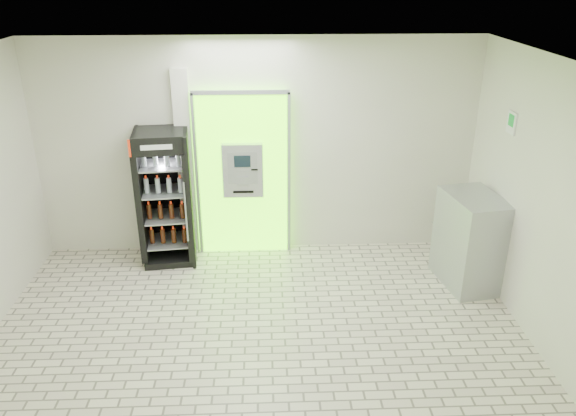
{
  "coord_description": "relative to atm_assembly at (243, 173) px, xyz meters",
  "views": [
    {
      "loc": [
        0.11,
        -4.87,
        3.82
      ],
      "look_at": [
        0.37,
        1.2,
        1.17
      ],
      "focal_mm": 35.0,
      "sensor_mm": 36.0,
      "label": 1
    }
  ],
  "objects": [
    {
      "name": "ground",
      "position": [
        0.2,
        -2.41,
        -1.17
      ],
      "size": [
        6.0,
        6.0,
        0.0
      ],
      "primitive_type": "plane",
      "color": "#BEAF9E",
      "rests_on": "ground"
    },
    {
      "name": "room_shell",
      "position": [
        0.2,
        -2.41,
        0.67
      ],
      "size": [
        6.0,
        6.0,
        6.0
      ],
      "color": "silver",
      "rests_on": "ground"
    },
    {
      "name": "atm_assembly",
      "position": [
        0.0,
        0.0,
        0.0
      ],
      "size": [
        1.3,
        0.24,
        2.33
      ],
      "color": "#5FFF09",
      "rests_on": "ground"
    },
    {
      "name": "pillar",
      "position": [
        -0.78,
        0.04,
        0.13
      ],
      "size": [
        0.22,
        0.11,
        2.6
      ],
      "color": "silver",
      "rests_on": "ground"
    },
    {
      "name": "beverage_cooler",
      "position": [
        -1.04,
        -0.23,
        -0.28
      ],
      "size": [
        0.76,
        0.71,
        1.85
      ],
      "rotation": [
        0.0,
        0.0,
        0.11
      ],
      "color": "black",
      "rests_on": "ground"
    },
    {
      "name": "steel_cabinet",
      "position": [
        2.89,
        -1.05,
        -0.57
      ],
      "size": [
        0.75,
        0.99,
        1.21
      ],
      "rotation": [
        0.0,
        0.0,
        0.17
      ],
      "color": "#A1A4A8",
      "rests_on": "ground"
    },
    {
      "name": "exit_sign",
      "position": [
        3.19,
        -1.01,
        0.95
      ],
      "size": [
        0.02,
        0.22,
        0.26
      ],
      "color": "white",
      "rests_on": "room_shell"
    }
  ]
}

